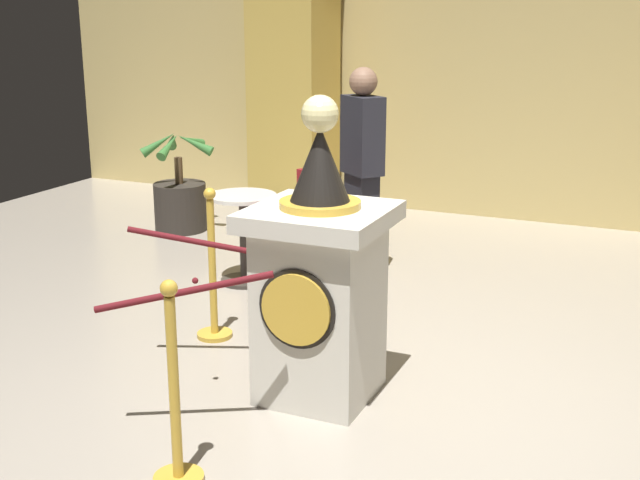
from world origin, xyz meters
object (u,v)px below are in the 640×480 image
at_px(stanchion_far, 175,415).
at_px(cafe_table, 243,227).
at_px(stanchion_near, 213,286).
at_px(pedestal_clock, 320,283).
at_px(bystander_guest, 362,166).
at_px(potted_palm_left, 180,199).
at_px(cafe_chair_red, 305,224).

xyz_separation_m(stanchion_far, cafe_table, (-1.14, 2.72, 0.12)).
height_order(stanchion_far, cafe_table, stanchion_far).
xyz_separation_m(stanchion_near, cafe_table, (-0.38, 1.10, 0.10)).
bearing_deg(pedestal_clock, stanchion_near, 153.07).
distance_m(bystander_guest, cafe_table, 1.10).
distance_m(pedestal_clock, potted_palm_left, 3.96).
height_order(stanchion_far, potted_palm_left, potted_palm_left).
bearing_deg(stanchion_far, cafe_chair_red, 101.98).
bearing_deg(stanchion_near, stanchion_far, -64.58).
relative_size(pedestal_clock, stanchion_far, 1.71).
xyz_separation_m(stanchion_far, potted_palm_left, (-2.53, 3.92, -0.03)).
distance_m(stanchion_far, bystander_guest, 3.43).
distance_m(stanchion_near, bystander_guest, 1.87).
height_order(pedestal_clock, potted_palm_left, pedestal_clock).
relative_size(potted_palm_left, bystander_guest, 0.60).
distance_m(stanchion_near, cafe_table, 1.17).
xyz_separation_m(pedestal_clock, stanchion_far, (-0.24, -1.11, -0.33)).
bearing_deg(stanchion_far, cafe_table, 112.86).
xyz_separation_m(stanchion_far, cafe_chair_red, (-0.56, 2.63, 0.22)).
height_order(bystander_guest, cafe_chair_red, bystander_guest).
xyz_separation_m(stanchion_near, cafe_chair_red, (0.21, 1.01, 0.21)).
bearing_deg(cafe_chair_red, stanchion_near, -101.68).
height_order(bystander_guest, cafe_table, bystander_guest).
xyz_separation_m(bystander_guest, cafe_table, (-0.77, -0.65, -0.44)).
distance_m(pedestal_clock, cafe_chair_red, 1.73).
relative_size(stanchion_near, bystander_guest, 0.61).
bearing_deg(cafe_table, cafe_chair_red, -8.12).
bearing_deg(potted_palm_left, stanchion_near, -52.52).
bearing_deg(bystander_guest, cafe_table, -139.67).
bearing_deg(cafe_table, potted_palm_left, 139.11).
relative_size(stanchion_near, stanchion_far, 1.03).
bearing_deg(pedestal_clock, potted_palm_left, 134.59).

